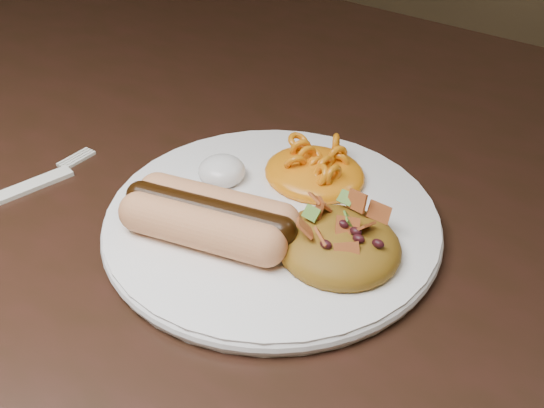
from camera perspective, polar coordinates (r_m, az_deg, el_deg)
The scene contains 7 objects.
table at distance 0.63m, azimuth -5.73°, elevation -3.63°, with size 1.60×0.90×0.75m.
plate at distance 0.50m, azimuth 0.00°, elevation -1.54°, with size 0.26×0.26×0.01m, color white.
hotdog at distance 0.47m, azimuth -5.67°, elevation -1.10°, with size 0.12×0.09×0.03m.
mac_and_cheese at distance 0.53m, azimuth 3.88°, elevation 3.86°, with size 0.09×0.08×0.03m, color orange.
sour_cream at distance 0.53m, azimuth -4.55°, elevation 3.33°, with size 0.04×0.04×0.02m, color white.
taco_salad at distance 0.45m, azimuth 6.07°, elevation -2.88°, with size 0.09×0.09×0.04m.
fork at distance 0.58m, azimuth -22.00°, elevation 1.02°, with size 0.02×0.16×0.00m, color silver.
Camera 1 is at (0.33, -0.35, 1.07)m, focal length 42.00 mm.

